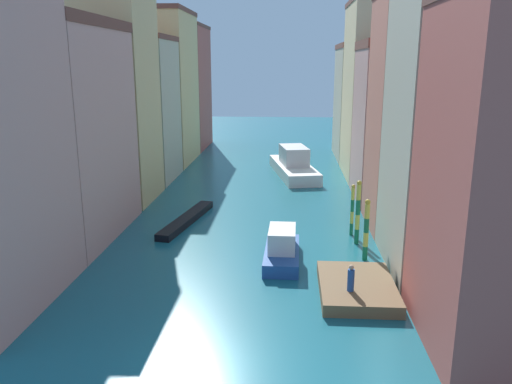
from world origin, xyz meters
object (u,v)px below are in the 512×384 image
person_on_dock (351,279)px  gondola_black (187,219)px  mooring_pole_0 (366,229)px  mooring_pole_1 (358,212)px  motorboat_0 (282,249)px  waterfront_dock (357,287)px  mooring_pole_2 (352,209)px  vaporetto_white (294,165)px

person_on_dock → gondola_black: 17.41m
person_on_dock → mooring_pole_0: 6.33m
mooring_pole_1 → motorboat_0: 6.45m
waterfront_dock → person_on_dock: 1.59m
mooring_pole_2 → gondola_black: size_ratio=0.40×
waterfront_dock → mooring_pole_0: size_ratio=1.45×
mooring_pole_2 → vaporetto_white: size_ratio=0.30×
waterfront_dock → mooring_pole_2: size_ratio=1.54×
person_on_dock → mooring_pole_2: bearing=83.2°
mooring_pole_1 → motorboat_0: mooring_pole_1 is taller
person_on_dock → mooring_pole_1: bearing=80.9°
mooring_pole_0 → vaporetto_white: size_ratio=0.32×
person_on_dock → vaporetto_white: 31.57m
mooring_pole_0 → gondola_black: bearing=151.5°
motorboat_0 → waterfront_dock: bearing=-46.6°
waterfront_dock → motorboat_0: (-4.19, 4.42, 0.51)m
waterfront_dock → motorboat_0: bearing=133.4°
waterfront_dock → gondola_black: (-11.87, 12.00, -0.07)m
mooring_pole_2 → motorboat_0: mooring_pole_2 is taller
mooring_pole_2 → gondola_black: mooring_pole_2 is taller
waterfront_dock → gondola_black: waterfront_dock is taller
mooring_pole_0 → mooring_pole_1: 3.08m
waterfront_dock → vaporetto_white: (-3.32, 30.31, 0.80)m
person_on_dock → mooring_pole_2: size_ratio=0.38×
vaporetto_white → gondola_black: bearing=-115.0°
mooring_pole_0 → motorboat_0: 5.48m
person_on_dock → vaporetto_white: (-2.83, 31.44, -0.20)m
person_on_dock → gondola_black: size_ratio=0.15×
person_on_dock → motorboat_0: 6.69m
person_on_dock → mooring_pole_1: 9.30m
person_on_dock → motorboat_0: (-3.70, 5.56, -0.50)m
mooring_pole_1 → gondola_black: 13.60m
waterfront_dock → motorboat_0: motorboat_0 is taller
mooring_pole_2 → motorboat_0: 7.48m
waterfront_dock → mooring_pole_0: bearing=77.2°
waterfront_dock → vaporetto_white: 30.50m
motorboat_0 → mooring_pole_0: bearing=5.6°
mooring_pole_0 → motorboat_0: bearing=-174.4°
mooring_pole_0 → gondola_black: mooring_pole_0 is taller
mooring_pole_2 → motorboat_0: size_ratio=0.65×
person_on_dock → mooring_pole_2: mooring_pole_2 is taller
vaporetto_white → motorboat_0: vaporetto_white is taller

